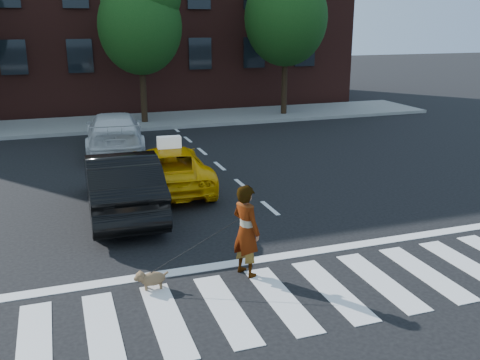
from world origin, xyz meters
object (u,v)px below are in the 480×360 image
object	(u,v)px
woman	(246,231)
tree_mid	(140,15)
tree_right	(287,7)
black_sedan	(122,183)
white_suv	(114,132)
dog	(150,278)
taxi	(169,167)

from	to	relation	value
woman	tree_mid	bearing A→B (deg)	-25.34
tree_right	woman	size ratio (longest dim) A/B	4.35
black_sedan	white_suv	xyz separation A→B (m)	(0.60, 6.86, -0.07)
white_suv	dog	size ratio (longest dim) A/B	7.92
taxi	black_sedan	world-z (taller)	black_sedan
tree_right	woman	xyz separation A→B (m)	(-7.78, -15.90, -4.38)
black_sedan	woman	world-z (taller)	woman
dog	tree_mid	bearing A→B (deg)	86.38
tree_right	woman	bearing A→B (deg)	-116.07
white_suv	dog	world-z (taller)	white_suv
woman	dog	bearing A→B (deg)	67.31
white_suv	dog	xyz separation A→B (m)	(-0.66, -11.07, -0.51)
woman	black_sedan	bearing A→B (deg)	0.09
black_sedan	woman	size ratio (longest dim) A/B	2.69
black_sedan	woman	bearing A→B (deg)	114.13
tree_mid	woman	distance (m)	16.40
tree_right	dog	world-z (taller)	tree_right
tree_mid	tree_right	size ratio (longest dim) A/B	0.92
tree_right	black_sedan	size ratio (longest dim) A/B	1.62
white_suv	tree_mid	bearing A→B (deg)	-106.41
taxi	black_sedan	size ratio (longest dim) A/B	0.93
tree_mid	taxi	xyz separation A→B (m)	(-1.01, -10.00, -4.24)
black_sedan	white_suv	bearing A→B (deg)	-93.51
black_sedan	dog	xyz separation A→B (m)	(-0.06, -4.21, -0.58)
black_sedan	white_suv	distance (m)	6.89
tree_right	dog	distance (m)	19.24
black_sedan	dog	size ratio (longest dim) A/B	7.62
taxi	white_suv	distance (m)	5.26
tree_right	taxi	size ratio (longest dim) A/B	1.75
tree_mid	black_sedan	xyz separation A→B (m)	(-2.53, -11.68, -4.07)
woman	dog	distance (m)	1.94
tree_right	white_suv	size ratio (longest dim) A/B	1.56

